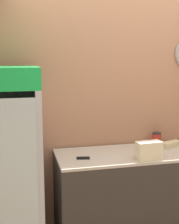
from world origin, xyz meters
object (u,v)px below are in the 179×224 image
Objects in this scene: sandwich_stack_bottom at (149,157)px; chefs_knife at (90,158)px; beverage_cooler at (4,158)px; sandwich_stack_top at (149,145)px; sandwich_stack_middle at (149,151)px; sandwich_flat_right at (171,144)px; condiment_jar at (157,138)px.

sandwich_stack_bottom reaches higher than chefs_knife.
sandwich_stack_bottom is at bearing -10.62° from beverage_cooler.
sandwich_stack_middle is at bearing 0.00° from sandwich_stack_top.
sandwich_flat_right is (0.40, 0.33, -0.00)m from sandwich_stack_bottom.
sandwich_flat_right is (0.40, 0.33, -0.06)m from sandwich_stack_middle.
sandwich_stack_middle reaches higher than chefs_knife.
sandwich_flat_right is at bearing 39.32° from sandwich_stack_bottom.
condiment_jar is at bearing 57.24° from sandwich_stack_bottom.
sandwich_stack_middle is at bearing -122.76° from condiment_jar.
sandwich_stack_bottom is at bearing 0.00° from sandwich_stack_top.
beverage_cooler is 1.62m from condiment_jar.
beverage_cooler reaches higher than sandwich_stack_top.
chefs_knife is (-0.93, -0.19, -0.02)m from sandwich_flat_right.
sandwich_stack_top is (1.30, -0.24, 0.11)m from beverage_cooler.
beverage_cooler reaches higher than sandwich_stack_middle.
sandwich_stack_middle is at bearing -14.91° from chefs_knife.
beverage_cooler is 6.73× the size of sandwich_flat_right.
sandwich_stack_top is 1.89× the size of condiment_jar.
condiment_jar reaches higher than sandwich_flat_right.
sandwich_flat_right is at bearing 39.32° from sandwich_stack_middle.
chefs_knife is at bearing -158.38° from condiment_jar.
sandwich_stack_middle is 1.01× the size of sandwich_stack_top.
condiment_jar is at bearing 21.62° from chefs_knife.
condiment_jar is (0.83, 0.33, 0.06)m from chefs_knife.
beverage_cooler is at bearing -177.10° from sandwich_flat_right.
condiment_jar reaches higher than chefs_knife.
beverage_cooler is 1.33m from sandwich_stack_top.
sandwich_flat_right is at bearing -53.93° from condiment_jar.
beverage_cooler is 7.28× the size of sandwich_stack_bottom.
sandwich_stack_bottom is at bearing -140.68° from sandwich_flat_right.
sandwich_flat_right is (0.40, 0.33, -0.12)m from sandwich_stack_top.
sandwich_stack_bottom is at bearing 0.00° from sandwich_stack_middle.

